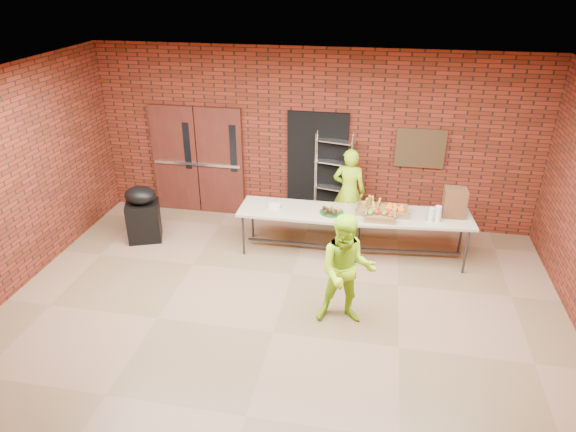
# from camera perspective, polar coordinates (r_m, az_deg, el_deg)

# --- Properties ---
(room) EXTENTS (8.08, 7.08, 3.28)m
(room) POSITION_cam_1_polar(r_m,az_deg,el_deg) (6.17, -1.83, -1.18)
(room) COLOR brown
(room) RESTS_ON ground
(double_doors) EXTENTS (1.78, 0.12, 2.10)m
(double_doors) POSITION_cam_1_polar(r_m,az_deg,el_deg) (10.01, -9.98, 6.10)
(double_doors) COLOR #4C1F15
(double_doors) RESTS_ON room
(dark_doorway) EXTENTS (1.10, 0.06, 2.10)m
(dark_doorway) POSITION_cam_1_polar(r_m,az_deg,el_deg) (9.50, 3.25, 5.33)
(dark_doorway) COLOR black
(dark_doorway) RESTS_ON room
(bronze_plaque) EXTENTS (0.85, 0.04, 0.70)m
(bronze_plaque) POSITION_cam_1_polar(r_m,az_deg,el_deg) (9.29, 14.48, 7.29)
(bronze_plaque) COLOR #422E1A
(bronze_plaque) RESTS_ON room
(wire_rack) EXTENTS (0.69, 0.36, 1.78)m
(wire_rack) POSITION_cam_1_polar(r_m,az_deg,el_deg) (9.40, 5.01, 3.98)
(wire_rack) COLOR silver
(wire_rack) RESTS_ON room
(table_left) EXTENTS (1.88, 0.79, 0.77)m
(table_left) POSITION_cam_1_polar(r_m,az_deg,el_deg) (8.55, 0.89, 0.38)
(table_left) COLOR tan
(table_left) RESTS_ON room
(table_right) EXTENTS (1.98, 0.97, 0.79)m
(table_right) POSITION_cam_1_polar(r_m,az_deg,el_deg) (8.53, 13.63, -0.39)
(table_right) COLOR tan
(table_right) RESTS_ON room
(basket_bananas) EXTENTS (0.46, 0.36, 0.14)m
(basket_bananas) POSITION_cam_1_polar(r_m,az_deg,el_deg) (8.46, 9.10, 0.79)
(basket_bananas) COLOR olive
(basket_bananas) RESTS_ON table_right
(basket_oranges) EXTENTS (0.45, 0.35, 0.14)m
(basket_oranges) POSITION_cam_1_polar(r_m,az_deg,el_deg) (8.48, 11.75, 0.60)
(basket_oranges) COLOR olive
(basket_oranges) RESTS_ON table_right
(basket_apples) EXTENTS (0.48, 0.38, 0.15)m
(basket_apples) POSITION_cam_1_polar(r_m,az_deg,el_deg) (8.27, 10.19, 0.10)
(basket_apples) COLOR olive
(basket_apples) RESTS_ON table_right
(muffin_tray) EXTENTS (0.39, 0.39, 0.10)m
(muffin_tray) POSITION_cam_1_polar(r_m,az_deg,el_deg) (8.41, 4.89, 0.64)
(muffin_tray) COLOR #124716
(muffin_tray) RESTS_ON table_left
(napkin_box) EXTENTS (0.19, 0.12, 0.06)m
(napkin_box) POSITION_cam_1_polar(r_m,az_deg,el_deg) (8.56, -1.50, 1.13)
(napkin_box) COLOR silver
(napkin_box) RESTS_ON table_left
(coffee_dispenser) EXTENTS (0.35, 0.31, 0.46)m
(coffee_dispenser) POSITION_cam_1_polar(r_m,az_deg,el_deg) (8.61, 18.02, 1.45)
(coffee_dispenser) COLOR brown
(coffee_dispenser) RESTS_ON table_right
(cup_stack_front) EXTENTS (0.08, 0.08, 0.24)m
(cup_stack_front) POSITION_cam_1_polar(r_m,az_deg,el_deg) (8.33, 15.63, 0.12)
(cup_stack_front) COLOR silver
(cup_stack_front) RESTS_ON table_right
(cup_stack_mid) EXTENTS (0.09, 0.09, 0.26)m
(cup_stack_mid) POSITION_cam_1_polar(r_m,az_deg,el_deg) (8.36, 16.34, 0.21)
(cup_stack_mid) COLOR silver
(cup_stack_mid) RESTS_ON table_right
(cup_stack_back) EXTENTS (0.07, 0.07, 0.22)m
(cup_stack_back) POSITION_cam_1_polar(r_m,az_deg,el_deg) (8.48, 16.25, 0.42)
(cup_stack_back) COLOR silver
(cup_stack_back) RESTS_ON table_right
(covered_grill) EXTENTS (0.68, 0.63, 1.01)m
(covered_grill) POSITION_cam_1_polar(r_m,az_deg,el_deg) (9.33, -15.83, 0.27)
(covered_grill) COLOR black
(covered_grill) RESTS_ON room
(volunteer_woman) EXTENTS (0.60, 0.41, 1.58)m
(volunteer_woman) POSITION_cam_1_polar(r_m,az_deg,el_deg) (9.21, 6.78, 2.76)
(volunteer_woman) COLOR #A5E119
(volunteer_woman) RESTS_ON room
(volunteer_man) EXTENTS (0.84, 0.70, 1.60)m
(volunteer_man) POSITION_cam_1_polar(r_m,az_deg,el_deg) (6.86, 6.53, -6.05)
(volunteer_man) COLOR #A5E119
(volunteer_man) RESTS_ON room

